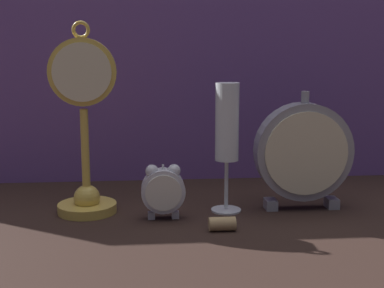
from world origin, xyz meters
The scene contains 7 objects.
ground_plane centered at (0.00, 0.00, 0.00)m, with size 4.00×4.00×0.00m, color black.
fabric_backdrop_drape centered at (0.00, 0.33, 0.28)m, with size 1.48×0.01×0.56m, color #6B478E.
pocket_watch_on_stand centered at (-0.18, 0.10, 0.13)m, with size 0.11×0.10×0.33m.
alarm_clock_twin_bell centered at (-0.05, 0.05, 0.05)m, with size 0.07×0.03×0.09m.
mantel_clock_silver centered at (0.20, 0.09, 0.10)m, with size 0.17×0.04×0.21m.
champagne_flute centered at (0.06, 0.09, 0.14)m, with size 0.05×0.05×0.23m.
wine_cork centered at (0.04, -0.02, 0.01)m, with size 0.02×0.02×0.04m, color tan.
Camera 1 is at (-0.08, -0.81, 0.28)m, focal length 50.00 mm.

